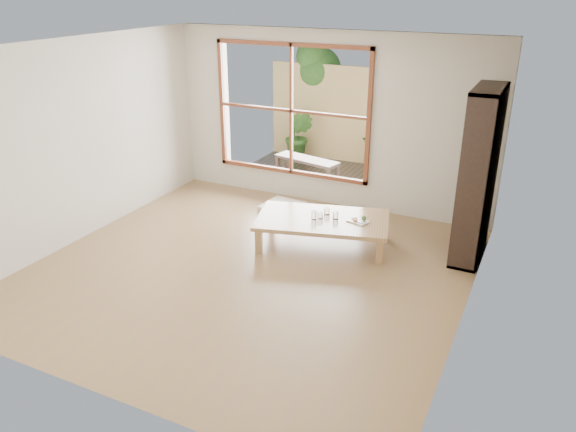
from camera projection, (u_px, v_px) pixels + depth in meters
name	position (u px, v px, depth m)	size (l,w,h in m)	color
ground	(250.00, 269.00, 6.81)	(5.00, 5.00, 0.00)	#936E49
low_table	(322.00, 221.00, 7.32)	(1.89, 1.36, 0.37)	tan
floor_cushion	(283.00, 207.00, 8.55)	(0.56, 0.56, 0.08)	white
bookshelf	(478.00, 176.00, 6.74)	(0.34, 0.96, 2.12)	#2F201A
glass_tall	(314.00, 215.00, 7.25)	(0.07, 0.07, 0.12)	silver
glass_mid	(336.00, 215.00, 7.26)	(0.07, 0.07, 0.10)	silver
glass_short	(327.00, 211.00, 7.40)	(0.07, 0.07, 0.09)	silver
glass_small	(320.00, 215.00, 7.28)	(0.07, 0.07, 0.09)	silver
food_tray	(359.00, 220.00, 7.19)	(0.29, 0.24, 0.08)	white
deck	(319.00, 176.00, 10.00)	(2.80, 2.00, 0.05)	#362E27
garden_bench	(307.00, 162.00, 9.67)	(1.21, 0.59, 0.37)	#2F201A
bamboo_fence	(341.00, 115.00, 10.48)	(2.80, 0.06, 1.80)	tan
shrub_right	(384.00, 150.00, 9.96)	(0.73, 0.63, 0.81)	#315C21
shrub_left	(299.00, 136.00, 10.60)	(0.53, 0.43, 0.97)	#315C21
garden_tree	(314.00, 70.00, 10.72)	(1.04, 0.85, 2.22)	#4C3D2D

